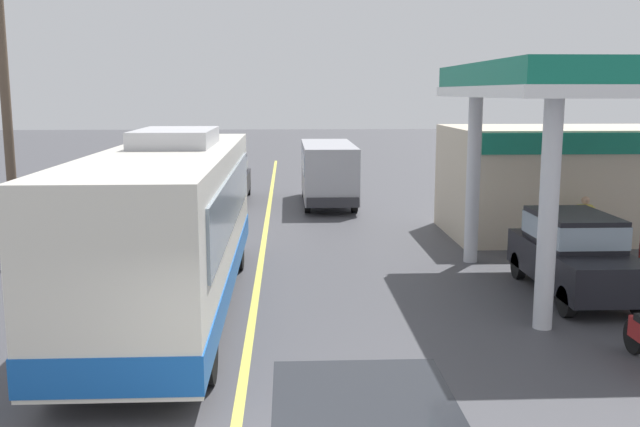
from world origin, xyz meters
name	(u,v)px	position (x,y,z in m)	size (l,w,h in m)	color
ground	(268,211)	(0.00, 20.00, 0.00)	(120.00, 120.00, 0.00)	#424247
lane_divider_stripe	(264,237)	(0.00, 15.00, 0.00)	(0.16, 50.00, 0.01)	#D8CC4C
wet_puddle_patch	(368,417)	(1.82, 2.51, 0.00)	(2.70, 4.24, 0.01)	#26282D
coach_bus_main	(171,228)	(-1.67, 7.69, 1.72)	(2.60, 11.04, 3.69)	silver
gas_station_roadside	(589,158)	(9.29, 13.03, 2.63)	(9.10, 11.95, 5.10)	#147259
car_at_pump	(574,250)	(7.07, 8.36, 1.01)	(1.70, 4.20, 1.82)	black
minibus_opposing_lane	(328,168)	(2.36, 21.51, 1.47)	(2.04, 6.13, 2.44)	#A5A5AD
pedestrian_near_pump	(584,222)	(8.88, 12.10, 0.93)	(0.55, 0.22, 1.66)	#33333F
car_trailing_behind_bus	(228,176)	(-1.75, 22.87, 1.01)	(1.70, 4.20, 1.82)	black
utility_pole_roadside	(6,108)	(-6.23, 11.39, 4.08)	(1.80, 0.24, 7.80)	brown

